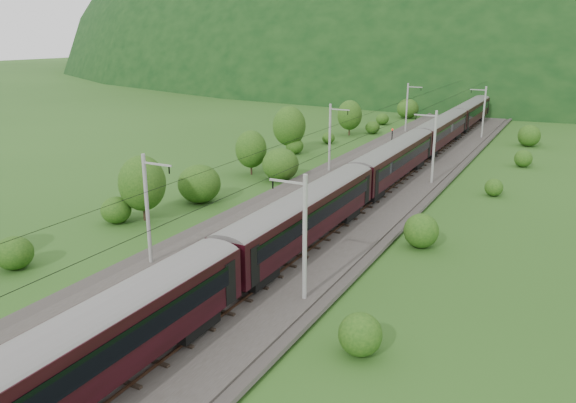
% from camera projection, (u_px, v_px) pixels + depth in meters
% --- Properties ---
extents(ground, '(600.00, 600.00, 0.00)m').
position_uv_depth(ground, '(222.00, 283.00, 38.05)').
color(ground, '#264B17').
rests_on(ground, ground).
extents(railbed, '(14.00, 220.00, 0.30)m').
position_uv_depth(railbed, '(290.00, 235.00, 46.48)').
color(railbed, '#38332D').
rests_on(railbed, ground).
extents(track_left, '(2.40, 220.00, 0.27)m').
position_uv_depth(track_left, '(265.00, 228.00, 47.49)').
color(track_left, brown).
rests_on(track_left, railbed).
extents(track_right, '(2.40, 220.00, 0.27)m').
position_uv_depth(track_right, '(317.00, 238.00, 45.34)').
color(track_right, brown).
rests_on(track_right, railbed).
extents(catenary_left, '(2.54, 192.28, 8.00)m').
position_uv_depth(catenary_left, '(330.00, 136.00, 66.59)').
color(catenary_left, gray).
rests_on(catenary_left, railbed).
extents(catenary_right, '(2.54, 192.28, 8.00)m').
position_uv_depth(catenary_right, '(433.00, 145.00, 61.13)').
color(catenary_right, gray).
rests_on(catenary_right, railbed).
extents(overhead_wires, '(4.83, 198.00, 0.03)m').
position_uv_depth(overhead_wires, '(290.00, 153.00, 44.48)').
color(overhead_wires, black).
rests_on(overhead_wires, ground).
extents(mountain_main, '(504.00, 360.00, 244.00)m').
position_uv_depth(mountain_main, '(541.00, 70.00, 258.30)').
color(mountain_main, black).
rests_on(mountain_main, ground).
extents(mountain_ridge, '(336.00, 280.00, 132.00)m').
position_uv_depth(mountain_ridge, '(335.00, 60.00, 345.75)').
color(mountain_ridge, black).
rests_on(mountain_ridge, ground).
extents(train, '(2.95, 162.09, 5.14)m').
position_uv_depth(train, '(393.00, 155.00, 61.07)').
color(train, black).
rests_on(train, ground).
extents(hazard_post_near, '(0.16, 0.16, 1.53)m').
position_uv_depth(hazard_post_near, '(441.00, 129.00, 92.46)').
color(hazard_post_near, red).
rests_on(hazard_post_near, railbed).
extents(hazard_post_far, '(0.17, 0.17, 1.59)m').
position_uv_depth(hazard_post_far, '(394.00, 160.00, 69.80)').
color(hazard_post_far, red).
rests_on(hazard_post_far, railbed).
extents(signal, '(0.24, 0.24, 2.19)m').
position_uv_depth(signal, '(392.00, 135.00, 84.19)').
color(signal, black).
rests_on(signal, railbed).
extents(vegetation_left, '(13.60, 144.56, 6.88)m').
position_uv_depth(vegetation_left, '(189.00, 176.00, 55.23)').
color(vegetation_left, '#1B4512').
rests_on(vegetation_left, ground).
extents(vegetation_right, '(6.54, 106.19, 2.91)m').
position_uv_depth(vegetation_right, '(442.00, 241.00, 42.11)').
color(vegetation_right, '#1B4512').
rests_on(vegetation_right, ground).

